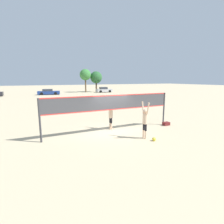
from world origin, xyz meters
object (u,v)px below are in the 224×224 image
object	(u,v)px
player_spiker	(145,119)
gear_bag	(166,124)
parked_car_far	(104,90)
parked_car_near	(49,92)
tree_right_cluster	(96,77)
player_blocker	(111,115)
volleyball_net	(112,105)
tree_left_cluster	(85,75)
volleyball	(154,139)

from	to	relation	value
player_spiker	gear_bag	world-z (taller)	player_spiker
parked_car_far	parked_car_near	bearing A→B (deg)	-169.07
tree_right_cluster	gear_bag	bearing A→B (deg)	-102.58
player_blocker	gear_bag	bearing A→B (deg)	78.02
volleyball_net	parked_car_near	distance (m)	32.07
volleyball_net	parked_car_near	size ratio (longest dim) A/B	1.78
volleyball_net	player_spiker	bearing A→B (deg)	-59.42
tree_right_cluster	volleyball_net	bearing A→B (deg)	-109.26
gear_bag	tree_right_cluster	size ratio (longest dim) A/B	0.09
player_blocker	volleyball_net	bearing A→B (deg)	-18.50
volleyball_net	parked_car_near	xyz separation A→B (m)	(-0.50, 32.04, -1.23)
volleyball_net	gear_bag	xyz separation A→B (m)	(4.49, -0.24, -1.69)
player_blocker	tree_right_cluster	bearing A→B (deg)	160.73
tree_left_cluster	tree_right_cluster	xyz separation A→B (m)	(3.19, 0.38, -0.65)
parked_car_far	tree_left_cluster	size ratio (longest dim) A/B	0.69
volleyball_net	player_blocker	world-z (taller)	volleyball_net
player_spiker	player_blocker	bearing A→B (deg)	19.77
volleyball_net	volleyball	bearing A→B (deg)	-61.46
parked_car_near	tree_right_cluster	distance (m)	14.09
volleyball_net	volleyball	world-z (taller)	volleyball_net
tree_left_cluster	tree_right_cluster	world-z (taller)	tree_left_cluster
player_blocker	parked_car_near	distance (m)	31.39
parked_car_near	parked_car_far	xyz separation A→B (m)	(14.28, 1.30, 0.05)
player_spiker	player_blocker	world-z (taller)	player_spiker
parked_car_far	tree_left_cluster	distance (m)	6.35
player_blocker	tree_right_cluster	xyz separation A→B (m)	(12.36, 35.37, 2.91)
parked_car_far	tree_right_cluster	distance (m)	4.44
parked_car_near	parked_car_far	world-z (taller)	parked_car_far
tree_left_cluster	parked_car_far	bearing A→B (deg)	-27.89
volleyball_net	player_blocker	size ratio (longest dim) A/B	4.47
volleyball	tree_right_cluster	world-z (taller)	tree_right_cluster
parked_car_near	tree_right_cluster	size ratio (longest dim) A/B	0.89
player_blocker	parked_car_far	bearing A→B (deg)	157.47
player_spiker	gear_bag	bearing A→B (deg)	-62.15
volleyball	player_spiker	bearing A→B (deg)	111.20
parked_car_far	player_spiker	bearing A→B (deg)	-103.88
gear_bag	volleyball	bearing A→B (deg)	-142.67
player_spiker	tree_right_cluster	distance (m)	39.80
player_spiker	player_blocker	distance (m)	2.83
tree_right_cluster	player_blocker	bearing A→B (deg)	-109.27
volleyball_net	parked_car_near	bearing A→B (deg)	90.89
parked_car_near	volleyball	bearing A→B (deg)	-76.19
player_spiker	volleyball	size ratio (longest dim) A/B	10.22
player_blocker	parked_car_far	size ratio (longest dim) A/B	0.47
tree_left_cluster	volleyball_net	bearing A→B (deg)	-104.76
player_spiker	volleyball	xyz separation A→B (m)	(0.23, -0.60, -1.05)
tree_left_cluster	tree_right_cluster	size ratio (longest dim) A/B	1.09
parked_car_far	player_blocker	bearing A→B (deg)	-106.78
volleyball	tree_left_cluster	xyz separation A→B (m)	(7.99, 38.25, 4.50)
gear_bag	tree_left_cluster	size ratio (longest dim) A/B	0.08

